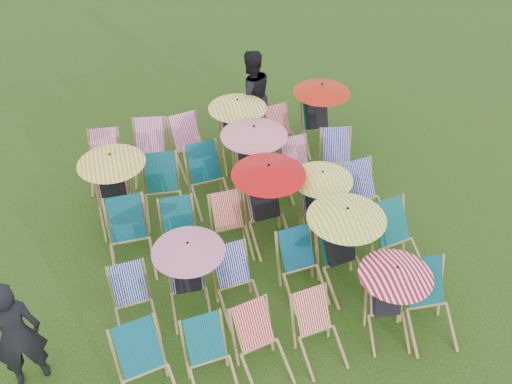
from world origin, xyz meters
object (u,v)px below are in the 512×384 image
object	(u,v)px
deckchair_5	(431,306)
person_left	(15,335)
person_rear	(251,96)
deckchair_0	(147,374)
deckchair_29	(319,115)

from	to	relation	value
deckchair_5	person_left	xyz separation A→B (m)	(-5.28, 0.70, 0.39)
person_left	person_rear	world-z (taller)	person_rear
deckchair_0	deckchair_29	xyz separation A→B (m)	(3.99, 4.69, 0.20)
deckchair_29	person_left	world-z (taller)	person_left
deckchair_5	deckchair_29	size ratio (longest dim) A/B	0.75
person_rear	deckchair_29	bearing A→B (deg)	142.20
deckchair_5	person_rear	bearing A→B (deg)	106.30
deckchair_5	person_left	world-z (taller)	person_left
person_left	person_rear	size ratio (longest dim) A/B	0.93
deckchair_0	deckchair_29	distance (m)	6.16
deckchair_29	person_rear	xyz separation A→B (m)	(-1.21, 0.65, 0.25)
deckchair_0	deckchair_29	bearing A→B (deg)	39.39
deckchair_0	person_rear	size ratio (longest dim) A/B	0.53
deckchair_5	person_left	bearing A→B (deg)	177.55
deckchair_0	deckchair_5	bearing A→B (deg)	-10.23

